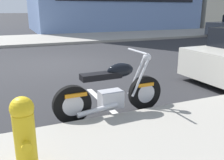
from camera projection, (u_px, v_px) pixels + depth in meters
name	position (u px, v px, depth m)	size (l,w,h in m)	color
ground_plane	(62.00, 64.00, 8.34)	(260.00, 260.00, 0.00)	#28282B
sidewalk_far_curb	(195.00, 32.00, 19.18)	(120.00, 5.00, 0.14)	gray
parking_stall_stripe	(107.00, 106.00, 4.75)	(0.12, 2.20, 0.01)	silver
parked_motorcycle	(112.00, 92.00, 4.22)	(2.01, 0.62, 1.11)	black
fire_hydrant	(24.00, 133.00, 2.52)	(0.24, 0.36, 0.83)	gold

